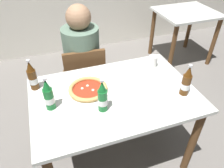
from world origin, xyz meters
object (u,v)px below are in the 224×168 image
Objects in this scene: beer_bottle_center at (49,96)px; paper_cup at (153,61)px; chair_behind_table at (85,79)px; pizza_margherita_near at (88,90)px; diner_seated at (83,68)px; beer_bottle_extra at (186,82)px; dining_table_background at (185,22)px; napkin_with_cutlery at (138,95)px; dining_table_main at (114,105)px; beer_bottle_left at (32,77)px; beer_bottle_right at (103,98)px.

beer_bottle_center is 2.60× the size of paper_cup.
chair_behind_table is 0.61m from pizza_margherita_near.
diner_seated is at bearing 61.36° from beer_bottle_center.
beer_bottle_center is (-0.36, -0.66, 0.27)m from diner_seated.
diner_seated reaches higher than beer_bottle_extra.
chair_behind_table is 1.04m from beer_bottle_extra.
paper_cup is (-1.11, -1.08, 0.21)m from dining_table_background.
beer_bottle_extra reaches higher than napkin_with_cutlery.
chair_behind_table reaches higher than dining_table_main.
chair_behind_table is 8.95× the size of paper_cup.
beer_bottle_left is at bearing 42.52° from chair_behind_table.
beer_bottle_center is (0.09, -0.26, 0.00)m from beer_bottle_left.
paper_cup is (0.28, 0.32, 0.04)m from napkin_with_cutlery.
napkin_with_cutlery is (0.61, -0.08, -0.10)m from beer_bottle_center.
dining_table_main is at bearing 152.05° from napkin_with_cutlery.
napkin_with_cutlery is at bearing -71.54° from diner_seated.
chair_behind_table is 0.11m from diner_seated.
napkin_with_cutlery is at bearing -26.28° from pizza_margherita_near.
beer_bottle_center is 0.93m from paper_cup.
beer_bottle_left is 1.00× the size of beer_bottle_center.
beer_bottle_center is 0.95m from beer_bottle_extra.
dining_table_background is 2.23m from beer_bottle_right.
beer_bottle_left is at bearing 109.13° from beer_bottle_center.
beer_bottle_right is at bearing -139.08° from dining_table_background.
paper_cup is at bearing 95.56° from beer_bottle_extra.
napkin_with_cutlery is (0.33, -0.16, -0.02)m from pizza_margherita_near.
paper_cup is (0.89, 0.24, -0.06)m from beer_bottle_center.
dining_table_main is at bearing 0.17° from beer_bottle_center.
diner_seated is at bearing 87.51° from beer_bottle_right.
pizza_margherita_near is 0.23m from beer_bottle_right.
pizza_margherita_near is (-0.08, -0.53, 0.29)m from chair_behind_table.
dining_table_main is at bearing 103.00° from chair_behind_table.
chair_behind_table is 1.06× the size of dining_table_background.
diner_seated is at bearing 97.98° from dining_table_main.
beer_bottle_center is at bearing -118.64° from diner_seated.
beer_bottle_extra is (-1.07, -1.49, 0.26)m from dining_table_background.
diner_seated is at bearing 81.88° from pizza_margherita_near.
pizza_margherita_near is at bearing 85.56° from chair_behind_table.
beer_bottle_right is 0.61m from beer_bottle_extra.
beer_bottle_right and beer_bottle_extra have the same top height.
paper_cup is (0.57, 0.37, -0.06)m from beer_bottle_right.
beer_bottle_right is 0.68m from paper_cup.
beer_bottle_left is at bearing 157.57° from beer_bottle_extra.
chair_behind_table is 3.44× the size of beer_bottle_left.
beer_bottle_right is 2.60× the size of paper_cup.
beer_bottle_center is 0.62m from napkin_with_cutlery.
dining_table_main is 4.86× the size of beer_bottle_extra.
beer_bottle_extra is 1.10× the size of napkin_with_cutlery.
beer_bottle_extra is at bearing -22.43° from beer_bottle_left.
beer_bottle_right is (-0.13, -0.13, 0.22)m from dining_table_main.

